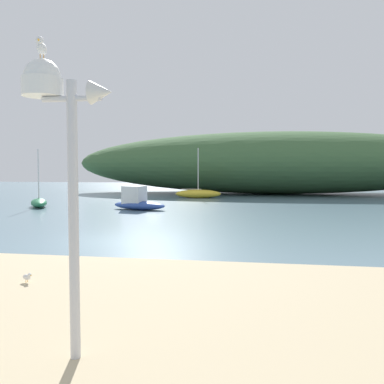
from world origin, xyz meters
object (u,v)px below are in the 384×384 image
Objects in this scene: sailboat_off_point at (39,202)px; seagull_on_radar at (41,47)px; motorboat_east_reach at (137,202)px; sailboat_inner_mooring at (198,194)px; mast_structure at (56,116)px; seagull_by_mast at (27,277)px.

seagull_on_radar is at bearing -59.98° from sailboat_off_point.
motorboat_east_reach is 10.84m from sailboat_inner_mooring.
sailboat_inner_mooring is 1.13× the size of sailboat_off_point.
sailboat_off_point is at bearing 174.97° from motorboat_east_reach.
mast_structure is 30.60m from sailboat_inner_mooring.
sailboat_off_point is at bearing 119.15° from seagull_by_mast.
seagull_by_mast is at bearing 126.94° from mast_structure.
mast_structure is 0.84× the size of sailboat_inner_mooring.
mast_structure is at bearing -53.06° from seagull_by_mast.
mast_structure is 0.96× the size of motorboat_east_reach.
mast_structure is 23.67m from sailboat_off_point.
mast_structure reaches higher than seagull_by_mast.
sailboat_inner_mooring reaches higher than seagull_by_mast.
seagull_by_mast is at bearing -80.26° from motorboat_east_reach.
mast_structure is at bearing -75.51° from motorboat_east_reach.
sailboat_off_point is 14.00× the size of seagull_by_mast.
seagull_on_radar reaches higher than seagull_by_mast.
sailboat_off_point is at bearing 120.02° from seagull_on_radar.
sailboat_off_point is at bearing 120.37° from mast_structure.
seagull_by_mast is (-2.06, 2.96, -3.55)m from seagull_on_radar.
mast_structure is 11.18× the size of seagull_on_radar.
mast_structure is at bearing -84.32° from sailboat_inner_mooring.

